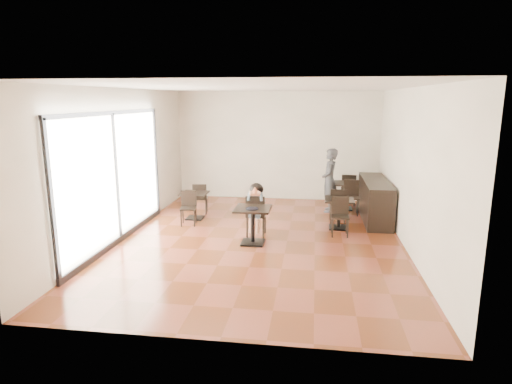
% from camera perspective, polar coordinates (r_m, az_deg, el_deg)
% --- Properties ---
extents(floor, '(6.00, 8.00, 0.01)m').
position_cam_1_polar(floor, '(9.29, 0.54, -6.37)').
color(floor, brown).
rests_on(floor, ground).
extents(ceiling, '(6.00, 8.00, 0.01)m').
position_cam_1_polar(ceiling, '(8.80, 0.59, 13.77)').
color(ceiling, silver).
rests_on(ceiling, floor).
extents(wall_back, '(6.00, 0.01, 3.20)m').
position_cam_1_polar(wall_back, '(12.85, 2.84, 6.14)').
color(wall_back, white).
rests_on(wall_back, floor).
extents(wall_front, '(6.00, 0.01, 3.20)m').
position_cam_1_polar(wall_front, '(5.05, -5.21, -3.51)').
color(wall_front, white).
rests_on(wall_front, floor).
extents(wall_left, '(0.01, 8.00, 3.20)m').
position_cam_1_polar(wall_left, '(9.75, -17.25, 3.64)').
color(wall_left, white).
rests_on(wall_left, floor).
extents(wall_right, '(0.01, 8.00, 3.20)m').
position_cam_1_polar(wall_right, '(9.04, 19.82, 2.83)').
color(wall_right, white).
rests_on(wall_right, floor).
extents(storefront_window, '(0.04, 4.50, 2.60)m').
position_cam_1_polar(storefront_window, '(9.32, -18.28, 1.95)').
color(storefront_window, white).
rests_on(storefront_window, floor).
extents(child_table, '(0.73, 0.73, 0.78)m').
position_cam_1_polar(child_table, '(8.94, -0.44, -4.51)').
color(child_table, black).
rests_on(child_table, floor).
extents(child_chair, '(0.42, 0.42, 0.93)m').
position_cam_1_polar(child_chair, '(9.44, 0.04, -3.10)').
color(child_chair, black).
rests_on(child_chair, floor).
extents(child, '(0.42, 0.59, 1.17)m').
position_cam_1_polar(child, '(9.41, 0.04, -2.40)').
color(child, slate).
rests_on(child, child_chair).
extents(plate, '(0.26, 0.26, 0.02)m').
position_cam_1_polar(plate, '(8.74, -0.54, -2.22)').
color(plate, black).
rests_on(plate, child_table).
extents(pizza_slice, '(0.27, 0.21, 0.06)m').
position_cam_1_polar(pizza_slice, '(9.13, -0.12, -0.09)').
color(pizza_slice, tan).
rests_on(pizza_slice, child).
extents(adult_patron, '(0.42, 0.63, 1.70)m').
position_cam_1_polar(adult_patron, '(11.57, 9.78, 1.54)').
color(adult_patron, '#3A3B40').
rests_on(adult_patron, floor).
extents(cafe_table_mid, '(0.67, 0.67, 0.71)m').
position_cam_1_polar(cafe_table_mid, '(10.18, 10.97, -2.85)').
color(cafe_table_mid, black).
rests_on(cafe_table_mid, floor).
extents(cafe_table_left, '(0.74, 0.74, 0.68)m').
position_cam_1_polar(cafe_table_left, '(10.90, -8.18, -1.82)').
color(cafe_table_left, black).
rests_on(cafe_table_left, floor).
extents(cafe_table_back, '(0.72, 0.72, 0.74)m').
position_cam_1_polar(cafe_table_back, '(11.98, 11.64, -0.51)').
color(cafe_table_back, black).
rests_on(cafe_table_back, floor).
extents(chair_mid_a, '(0.39, 0.39, 0.85)m').
position_cam_1_polar(chair_mid_a, '(10.69, 10.84, -1.72)').
color(chair_mid_a, black).
rests_on(chair_mid_a, floor).
extents(chair_mid_b, '(0.39, 0.39, 0.85)m').
position_cam_1_polar(chair_mid_b, '(9.63, 11.16, -3.29)').
color(chair_mid_b, black).
rests_on(chair_mid_b, floor).
extents(chair_left_a, '(0.42, 0.42, 0.81)m').
position_cam_1_polar(chair_left_a, '(11.40, -7.44, -0.82)').
color(chair_left_a, black).
rests_on(chair_left_a, floor).
extents(chair_left_b, '(0.42, 0.42, 0.81)m').
position_cam_1_polar(chair_left_b, '(10.38, -9.02, -2.18)').
color(chair_left_b, black).
rests_on(chair_left_b, floor).
extents(chair_back_a, '(0.41, 0.41, 0.89)m').
position_cam_1_polar(chair_back_a, '(12.51, 12.19, 0.36)').
color(chair_back_a, black).
rests_on(chair_back_a, floor).
extents(chair_back_b, '(0.41, 0.41, 0.89)m').
position_cam_1_polar(chair_back_b, '(11.44, 12.58, -0.77)').
color(chair_back_b, black).
rests_on(chair_back_b, floor).
extents(service_counter, '(0.60, 2.40, 1.00)m').
position_cam_1_polar(service_counter, '(11.12, 15.58, -1.02)').
color(service_counter, black).
rests_on(service_counter, floor).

